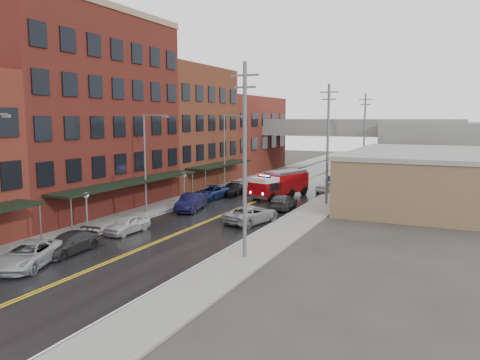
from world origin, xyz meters
The scene contains 31 objects.
road centered at (0.00, 30.00, 0.01)m, with size 11.00×160.00×0.02m, color black.
sidewalk_left centered at (-7.30, 30.00, 0.07)m, with size 3.00×160.00×0.15m, color slate.
sidewalk_right centered at (7.30, 30.00, 0.07)m, with size 3.00×160.00×0.15m, color slate.
curb_left centered at (-5.65, 30.00, 0.07)m, with size 0.30×160.00×0.15m, color gray.
curb_right centered at (5.65, 30.00, 0.07)m, with size 0.30×160.00×0.15m, color gray.
brick_building_b centered at (-13.30, 23.00, 9.00)m, with size 9.00×20.00×18.00m, color #501915.
brick_building_c centered at (-13.30, 40.50, 7.50)m, with size 9.00×15.00×15.00m, color brown.
brick_building_far centered at (-13.30, 58.00, 6.00)m, with size 9.00×20.00×12.00m, color maroon.
tan_building centered at (16.00, 40.00, 2.50)m, with size 14.00×22.00×5.00m, color olive.
right_far_block centered at (18.00, 70.00, 4.00)m, with size 18.00×30.00×8.00m, color slate.
awning_1 centered at (-7.49, 23.00, 2.99)m, with size 2.60×18.00×3.09m.
awning_2 centered at (-7.49, 40.50, 2.99)m, with size 2.60×13.00×3.09m.
globe_lamp_1 centered at (-6.40, 16.00, 2.31)m, with size 0.44×0.44×3.12m.
globe_lamp_2 centered at (-6.40, 30.00, 2.31)m, with size 0.44×0.44×3.12m.
street_lamp_1 centered at (-6.55, 24.00, 5.19)m, with size 2.64×0.22×9.00m.
street_lamp_2 centered at (-6.55, 40.00, 5.19)m, with size 2.64×0.22×9.00m.
utility_pole_0 centered at (7.20, 15.00, 6.31)m, with size 1.80×0.24×12.00m.
utility_pole_1 centered at (7.20, 35.00, 6.31)m, with size 1.80×0.24×12.00m.
utility_pole_2 centered at (7.20, 55.00, 6.31)m, with size 1.80×0.24×12.00m.
overpass centered at (0.00, 62.00, 5.99)m, with size 40.00×10.00×7.50m.
fire_truck centered at (1.31, 37.30, 1.54)m, with size 4.85×8.19×2.85m.
parked_car_left_2 centered at (-3.73, 8.26, 0.73)m, with size 2.42×5.24×1.46m, color #9DA0A4.
parked_car_left_3 centered at (-3.60, 11.30, 0.67)m, with size 1.87×4.59×1.33m, color #262628.
parked_car_left_4 centered at (-3.60, 17.26, 0.69)m, with size 1.63×4.05×1.38m, color #B8B8B8.
parked_car_left_5 centered at (-3.60, 26.65, 0.81)m, with size 1.72×4.93×1.62m, color black.
parked_car_left_6 centered at (-5.00, 33.20, 0.71)m, with size 2.37×5.13×1.43m, color navy.
parked_car_left_7 centered at (-3.98, 36.24, 0.67)m, with size 1.88×4.63×1.34m, color black.
parked_car_right_0 centered at (3.60, 24.35, 0.75)m, with size 2.49×5.40×1.50m, color gray.
parked_car_right_1 centered at (3.95, 31.08, 0.71)m, with size 1.98×4.88×1.41m, color #29282B.
parked_car_right_2 centered at (5.00, 43.24, 0.67)m, with size 1.59×3.96×1.35m, color silver.
parked_car_right_3 centered at (5.00, 47.80, 0.70)m, with size 1.49×4.26×1.40m, color black.
Camera 1 is at (18.78, -10.68, 8.70)m, focal length 35.00 mm.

